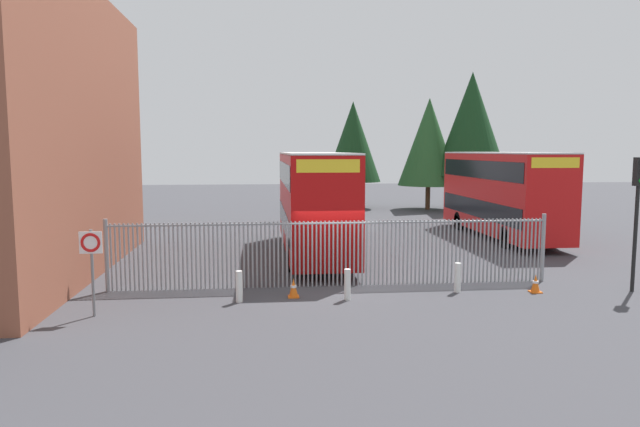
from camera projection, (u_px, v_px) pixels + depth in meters
The scene contains 14 objects.
ground_plane at pixel (311, 246), 27.02m from camera, with size 100.00×100.00×0.00m, color #3D3D42.
palisade_fence at pixel (333, 251), 18.99m from camera, with size 14.76×0.14×2.35m.
double_decker_bus_near_gate at pixel (313, 199), 24.46m from camera, with size 2.54×10.81×4.42m.
double_decker_bus_behind_fence_left at pixel (501, 191), 29.49m from camera, with size 2.54×10.81×4.42m.
bollard_near_left at pixel (239, 287), 17.02m from camera, with size 0.20×0.20×0.95m, color silver.
bollard_center_front at pixel (347, 284), 17.29m from camera, with size 0.20×0.20×0.95m, color silver.
bollard_near_right at pixel (458, 278), 18.22m from camera, with size 0.20×0.20×0.95m, color silver.
traffic_cone_by_gate at pixel (293, 288), 17.61m from camera, with size 0.34×0.34×0.59m.
traffic_cone_mid_forecourt at pixel (536, 284), 18.20m from camera, with size 0.34×0.34×0.59m.
speed_limit_sign_post at pixel (91, 252), 15.39m from camera, with size 0.60×0.14×2.40m.
traffic_light_kerbside at pixel (638, 199), 18.04m from camera, with size 0.28×0.33×4.30m.
tree_tall_back at pixel (471, 124), 42.27m from camera, with size 5.34×5.34×10.26m.
tree_short_side at pixel (429, 142), 43.25m from camera, with size 4.61×4.61×8.44m.
tree_mid_row at pixel (353, 142), 44.23m from camera, with size 4.32×4.32×8.27m.
Camera 1 is at (-2.33, -18.59, 4.52)m, focal length 32.07 mm.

